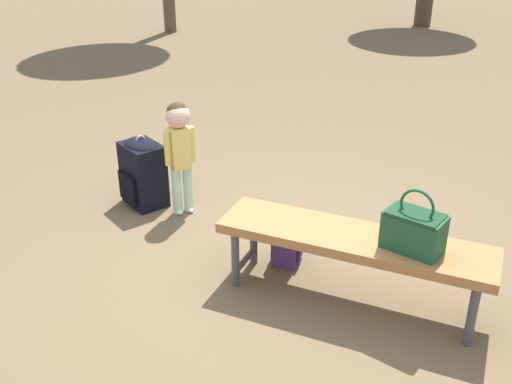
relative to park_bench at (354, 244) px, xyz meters
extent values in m
plane|color=brown|center=(0.57, -0.09, -0.39)|extent=(40.00, 40.00, 0.00)
cube|color=#9E6B3D|center=(0.00, 0.00, 0.03)|extent=(1.64, 0.63, 0.06)
cylinder|color=#47474C|center=(0.67, 0.24, -0.20)|extent=(0.05, 0.05, 0.39)
cylinder|color=#47474C|center=(0.71, -0.04, -0.20)|extent=(0.05, 0.05, 0.39)
cylinder|color=#47474C|center=(-0.71, 0.04, -0.20)|extent=(0.05, 0.05, 0.39)
cylinder|color=#47474C|center=(-0.67, -0.24, -0.20)|extent=(0.05, 0.05, 0.39)
cylinder|color=#47474C|center=(0.69, 0.10, -0.29)|extent=(0.08, 0.28, 0.04)
cylinder|color=#47474C|center=(-0.69, -0.10, -0.29)|extent=(0.08, 0.28, 0.04)
cube|color=#1E4C2D|center=(-0.33, -0.02, 0.17)|extent=(0.34, 0.21, 0.22)
cube|color=#163922|center=(-0.33, -0.02, 0.27)|extent=(0.30, 0.21, 0.02)
torus|color=#1E4C2D|center=(-0.33, -0.02, 0.33)|extent=(0.20, 0.04, 0.20)
cylinder|color=#B2D8B2|center=(1.55, -0.40, -0.20)|extent=(0.07, 0.07, 0.38)
cylinder|color=#B2D8B2|center=(1.60, -0.33, -0.20)|extent=(0.07, 0.07, 0.38)
ellipsoid|color=white|center=(1.53, -0.39, -0.37)|extent=(0.10, 0.09, 0.04)
ellipsoid|color=white|center=(1.58, -0.32, -0.37)|extent=(0.10, 0.09, 0.04)
cube|color=#E5CC66|center=(1.57, -0.36, 0.14)|extent=(0.17, 0.18, 0.32)
cylinder|color=#E5CC66|center=(1.52, -0.44, 0.16)|extent=(0.05, 0.05, 0.27)
cylinder|color=#E5CC66|center=(1.62, -0.29, 0.16)|extent=(0.05, 0.05, 0.27)
sphere|color=beige|center=(1.57, -0.36, 0.40)|extent=(0.18, 0.18, 0.18)
sphere|color=#3F2819|center=(1.58, -0.37, 0.41)|extent=(0.16, 0.16, 0.16)
cube|color=black|center=(1.92, -0.32, -0.14)|extent=(0.41, 0.36, 0.51)
ellipsoid|color=black|center=(1.92, -0.32, 0.10)|extent=(0.39, 0.34, 0.12)
cube|color=black|center=(1.97, -0.18, -0.22)|extent=(0.24, 0.11, 0.23)
cube|color=black|center=(1.80, -0.42, -0.14)|extent=(0.06, 0.04, 0.43)
cube|color=black|center=(1.95, -0.47, -0.14)|extent=(0.06, 0.04, 0.43)
torus|color=#B2B2B7|center=(1.92, -0.32, 0.15)|extent=(0.04, 0.08, 0.08)
cube|color=#4C2D66|center=(0.54, -0.18, -0.23)|extent=(0.22, 0.25, 0.32)
ellipsoid|color=#4C2D66|center=(0.54, -0.18, -0.08)|extent=(0.21, 0.24, 0.07)
cube|color=#311D42|center=(0.45, -0.20, -0.28)|extent=(0.07, 0.15, 0.14)
cube|color=#311D42|center=(0.64, -0.20, -0.23)|extent=(0.02, 0.04, 0.27)
cube|color=#311D42|center=(0.61, -0.10, -0.23)|extent=(0.02, 0.04, 0.27)
torus|color=black|center=(0.54, -0.18, -0.05)|extent=(0.05, 0.02, 0.05)
camera|label=1|loc=(-1.07, 2.78, 1.76)|focal=41.07mm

